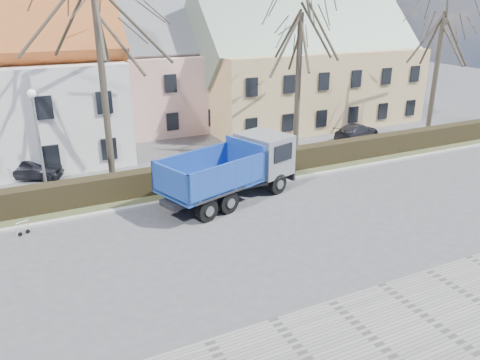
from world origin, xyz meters
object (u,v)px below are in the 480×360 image
cart_frame (18,229)px  parked_car_a (27,167)px  dump_truck (225,172)px  parked_car_b (357,132)px  streetlight (40,148)px

cart_frame → parked_car_a: parked_car_a is taller
dump_truck → parked_car_b: bearing=7.0°
streetlight → parked_car_a: (-0.68, 4.45, -2.25)m
parked_car_a → parked_car_b: parked_car_a is taller
streetlight → parked_car_a: size_ratio=1.47×
parked_car_b → streetlight: bearing=78.7°
streetlight → dump_truck: bearing=-23.4°
streetlight → parked_car_b: (21.66, 2.76, -2.32)m
streetlight → cart_frame: size_ratio=7.33×
cart_frame → streetlight: bearing=65.1°
cart_frame → dump_truck: bearing=-1.9°
dump_truck → streetlight: 9.01m
dump_truck → parked_car_b: dump_truck is taller
cart_frame → parked_car_a: size_ratio=0.20×
streetlight → parked_car_b: bearing=7.3°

